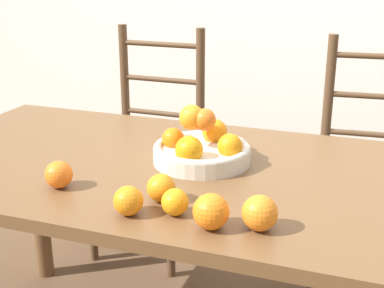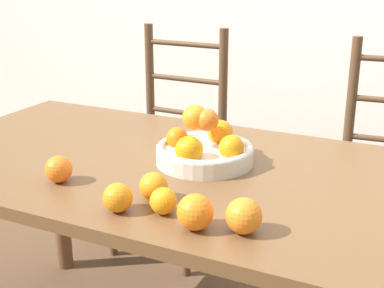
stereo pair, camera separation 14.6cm
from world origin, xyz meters
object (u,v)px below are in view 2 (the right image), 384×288
object	(u,v)px
orange_loose_0	(118,198)
chair_left	(172,151)
orange_loose_1	(59,169)
orange_loose_5	(244,216)
orange_loose_2	(163,201)
orange_loose_3	(153,186)
fruit_bowl	(205,148)
orange_loose_4	(195,212)

from	to	relation	value
orange_loose_0	chair_left	distance (m)	1.20
orange_loose_1	orange_loose_0	bearing A→B (deg)	-18.78
orange_loose_1	orange_loose_5	bearing A→B (deg)	-5.33
orange_loose_0	orange_loose_1	xyz separation A→B (m)	(-0.24, 0.08, 0.00)
orange_loose_1	orange_loose_2	bearing A→B (deg)	-7.55
orange_loose_3	orange_loose_1	bearing A→B (deg)	-177.56
fruit_bowl	orange_loose_4	world-z (taller)	fruit_bowl
orange_loose_4	orange_loose_2	bearing A→B (deg)	160.15
fruit_bowl	orange_loose_1	bearing A→B (deg)	-134.24
fruit_bowl	chair_left	distance (m)	0.90
orange_loose_1	fruit_bowl	bearing A→B (deg)	45.76
orange_loose_5	chair_left	xyz separation A→B (m)	(-0.73, 1.05, -0.31)
fruit_bowl	orange_loose_3	xyz separation A→B (m)	(-0.01, -0.29, -0.01)
fruit_bowl	orange_loose_0	distance (m)	0.38
fruit_bowl	orange_loose_3	world-z (taller)	fruit_bowl
fruit_bowl	orange_loose_3	distance (m)	0.29
orange_loose_2	orange_loose_5	bearing A→B (deg)	-1.52
fruit_bowl	orange_loose_4	size ratio (longest dim) A/B	3.48
orange_loose_5	orange_loose_4	bearing A→B (deg)	-163.42
chair_left	fruit_bowl	bearing A→B (deg)	-54.51
fruit_bowl	orange_loose_3	size ratio (longest dim) A/B	4.01
orange_loose_0	orange_loose_4	xyz separation A→B (m)	(0.20, 0.00, 0.01)
fruit_bowl	orange_loose_2	world-z (taller)	fruit_bowl
orange_loose_1	chair_left	world-z (taller)	chair_left
orange_loose_4	chair_left	xyz separation A→B (m)	(-0.63, 1.08, -0.31)
orange_loose_3	chair_left	world-z (taller)	chair_left
orange_loose_0	orange_loose_5	distance (m)	0.30
fruit_bowl	orange_loose_1	size ratio (longest dim) A/B	3.92
orange_loose_4	chair_left	world-z (taller)	chair_left
orange_loose_1	orange_loose_3	bearing A→B (deg)	2.44
orange_loose_2	orange_loose_4	size ratio (longest dim) A/B	0.79
orange_loose_1	orange_loose_4	bearing A→B (deg)	-10.42
orange_loose_1	orange_loose_2	world-z (taller)	orange_loose_1
orange_loose_0	chair_left	size ratio (longest dim) A/B	0.07
fruit_bowl	orange_loose_5	size ratio (longest dim) A/B	3.54
chair_left	orange_loose_0	bearing A→B (deg)	-67.27
orange_loose_1	orange_loose_3	size ratio (longest dim) A/B	1.02
orange_loose_0	orange_loose_3	bearing A→B (deg)	65.25
fruit_bowl	orange_loose_0	world-z (taller)	fruit_bowl
fruit_bowl	orange_loose_4	bearing A→B (deg)	-68.45
orange_loose_3	orange_loose_5	distance (m)	0.27
orange_loose_4	orange_loose_5	bearing A→B (deg)	16.58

